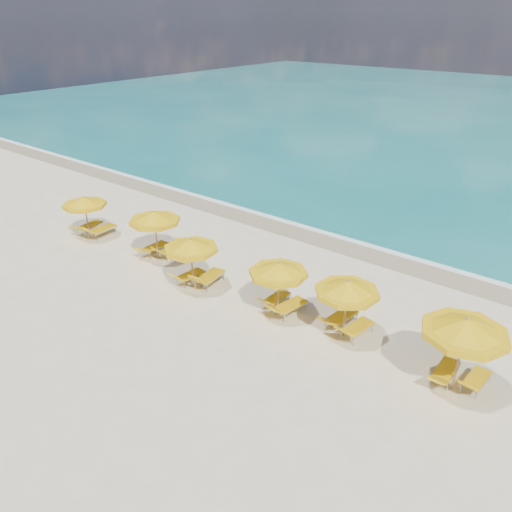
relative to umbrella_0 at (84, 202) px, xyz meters
The scene contains 22 objects.
ground_plane 9.88m from the umbrella_0, ahead, with size 120.00×120.00×0.00m, color beige.
wet_sand_band 12.44m from the umbrella_0, 37.98° to the left, with size 120.00×2.60×0.01m, color tan.
foam_line 12.95m from the umbrella_0, 40.80° to the left, with size 120.00×1.20×0.03m, color white.
whitecap_near 17.66m from the umbrella_0, 77.86° to the left, with size 14.00×0.36×0.05m, color white.
umbrella_0 is the anchor object (origin of this frame).
umbrella_1 4.69m from the umbrella_0, ahead, with size 2.82×2.82×2.38m.
umbrella_2 7.97m from the umbrella_0, ahead, with size 2.72×2.72×2.28m.
umbrella_3 11.97m from the umbrella_0, ahead, with size 2.76×2.76×2.25m.
umbrella_4 14.68m from the umbrella_0, ahead, with size 2.81×2.81×2.30m.
umbrella_5 18.71m from the umbrella_0, ahead, with size 2.64×2.64×2.59m.
lounger_0_left 1.75m from the umbrella_0, 144.34° to the left, with size 0.91×1.95×0.76m.
lounger_0_right 1.76m from the umbrella_0, 41.20° to the left, with size 0.72×1.93×0.88m.
lounger_1_left 4.59m from the umbrella_0, 10.10° to the left, with size 0.63×1.81×0.68m.
lounger_1_right 5.49m from the umbrella_0, 12.04° to the left, with size 0.81×1.83×0.78m.
lounger_2_left 7.73m from the umbrella_0, ahead, with size 0.66×1.68×0.77m.
lounger_2_right 8.53m from the umbrella_0, ahead, with size 0.89×1.93×0.92m.
lounger_3_left 11.68m from the umbrella_0, ahead, with size 0.56×1.60×0.70m.
lounger_3_right 12.46m from the umbrella_0, ahead, with size 0.89×1.92×0.78m.
lounger_4_left 14.38m from the umbrella_0, ahead, with size 0.82×1.89×0.72m.
lounger_4_right 15.16m from the umbrella_0, ahead, with size 0.81×1.82×0.82m.
lounger_5_left 18.44m from the umbrella_0, ahead, with size 0.61×1.74×0.63m.
lounger_5_right 19.32m from the umbrella_0, ahead, with size 0.66×1.63×0.75m.
Camera 1 is at (11.76, -13.27, 10.50)m, focal length 35.00 mm.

